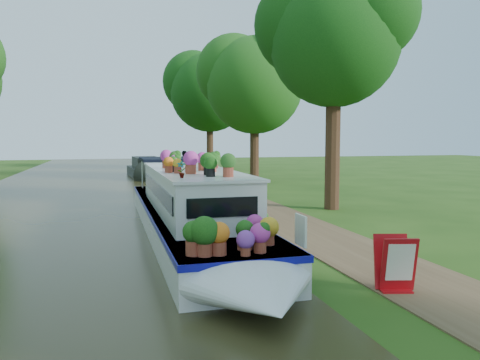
% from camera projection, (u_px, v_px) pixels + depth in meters
% --- Properties ---
extents(ground, '(100.00, 100.00, 0.00)m').
position_uv_depth(ground, '(262.00, 229.00, 13.87)').
color(ground, '#234411').
rests_on(ground, ground).
extents(canal_water, '(10.00, 100.00, 0.02)m').
position_uv_depth(canal_water, '(45.00, 241.00, 12.25)').
color(canal_water, black).
rests_on(canal_water, ground).
extents(towpath, '(2.20, 100.00, 0.03)m').
position_uv_depth(towpath, '(299.00, 226.00, 14.20)').
color(towpath, brown).
rests_on(towpath, ground).
extents(plant_boat, '(2.29, 13.52, 2.22)m').
position_uv_depth(plant_boat, '(192.00, 208.00, 12.29)').
color(plant_boat, silver).
rests_on(plant_boat, canal_water).
extents(tree_near_overhang, '(5.52, 5.28, 8.99)m').
position_uv_depth(tree_near_overhang, '(334.00, 32.00, 17.25)').
color(tree_near_overhang, '#331D11').
rests_on(tree_near_overhang, ground).
extents(tree_near_mid, '(6.90, 6.60, 9.40)m').
position_uv_depth(tree_near_mid, '(254.00, 78.00, 28.97)').
color(tree_near_mid, '#331D11').
rests_on(tree_near_mid, ground).
extents(tree_near_far, '(7.59, 7.26, 10.30)m').
position_uv_depth(tree_near_far, '(209.00, 86.00, 39.33)').
color(tree_near_far, '#331D11').
rests_on(tree_near_far, ground).
extents(second_boat, '(2.38, 7.27, 1.39)m').
position_uv_depth(second_boat, '(147.00, 169.00, 31.81)').
color(second_boat, black).
rests_on(second_boat, canal_water).
extents(sandwich_board, '(0.64, 0.62, 0.96)m').
position_uv_depth(sandwich_board, '(395.00, 266.00, 8.15)').
color(sandwich_board, '#A80C11').
rests_on(sandwich_board, towpath).
extents(pedestrian_pink, '(0.67, 0.53, 1.64)m').
position_uv_depth(pedestrian_pink, '(195.00, 164.00, 32.86)').
color(pedestrian_pink, '#C7518F').
rests_on(pedestrian_pink, towpath).
extents(pedestrian_dark, '(1.09, 1.03, 1.79)m').
position_uv_depth(pedestrian_dark, '(185.00, 164.00, 32.53)').
color(pedestrian_dark, black).
rests_on(pedestrian_dark, towpath).
extents(verge_plant, '(0.44, 0.41, 0.41)m').
position_uv_depth(verge_plant, '(242.00, 223.00, 13.69)').
color(verge_plant, '#2A5A1B').
rests_on(verge_plant, ground).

